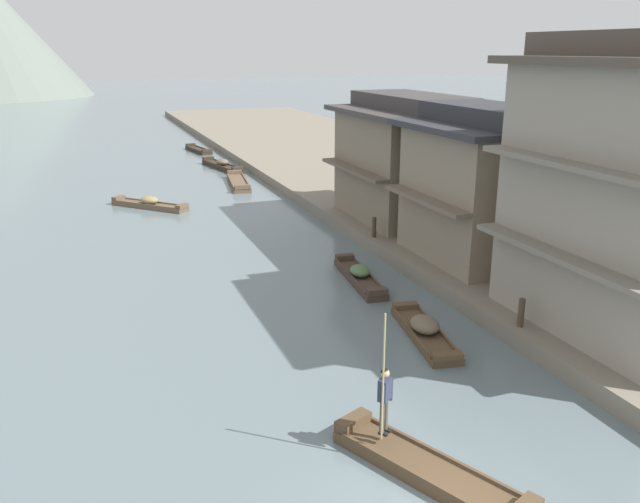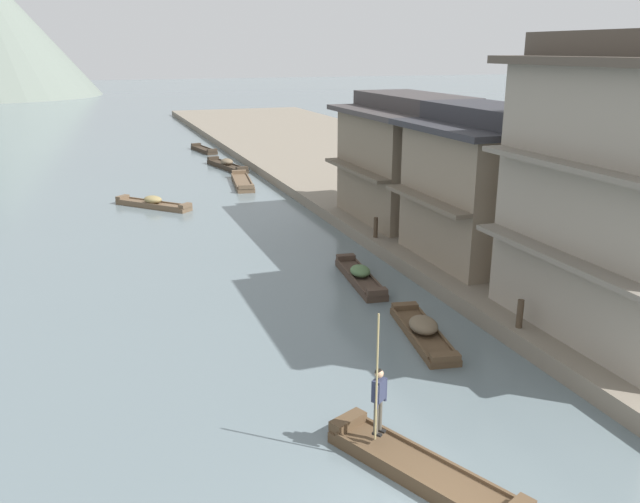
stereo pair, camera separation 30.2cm
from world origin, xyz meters
TOP-DOWN VIEW (x-y plane):
  - riverbank_right at (15.22, 30.00)m, footprint 18.00×110.00m
  - boat_foreground_poled at (0.62, 1.56)m, footprint 2.90×4.75m
  - boatman_person at (0.08, 2.71)m, footprint 0.44×0.46m
  - boat_moored_nearest at (4.20, 13.39)m, footprint 1.34×4.63m
  - boat_moored_second at (4.59, 40.46)m, footprint 2.12×5.87m
  - boat_moored_third at (4.26, 33.87)m, footprint 1.87×5.75m
  - boat_moored_far at (4.44, 49.67)m, footprint 1.69×4.60m
  - boat_midriver_drifting at (-2.15, 29.15)m, footprint 4.07×4.27m
  - boat_midriver_upstream at (4.04, 7.90)m, footprint 1.69×4.41m
  - house_waterfront_nearest at (9.36, 5.37)m, footprint 5.68×7.99m
  - house_waterfront_second at (9.63, 13.07)m, footprint 6.20×6.60m
  - house_waterfront_tall at (9.77, 20.15)m, footprint 6.48×7.54m
  - mooring_post_dock_near at (6.57, 6.45)m, footprint 0.20×0.20m
  - mooring_post_dock_mid at (6.57, 17.18)m, footprint 0.20×0.20m

SIDE VIEW (x-z plane):
  - boat_moored_far at x=4.44m, z-range -0.08..0.42m
  - boat_foreground_poled at x=0.62m, z-range -0.09..0.43m
  - boat_moored_third at x=4.26m, z-range -0.10..0.44m
  - boat_moored_nearest at x=4.20m, z-range -0.11..0.57m
  - boat_midriver_drifting at x=-2.15m, z-range -0.12..0.58m
  - boat_midriver_upstream at x=4.04m, z-range -0.11..0.58m
  - boat_moored_second at x=4.59m, z-range -0.13..0.64m
  - riverbank_right at x=15.22m, z-range 0.00..0.59m
  - mooring_post_dock_near at x=6.57m, z-range 0.59..1.50m
  - mooring_post_dock_mid at x=6.57m, z-range 0.59..1.52m
  - boatman_person at x=0.08m, z-range 0.01..3.05m
  - house_waterfront_tall at x=9.77m, z-range 0.52..6.66m
  - house_waterfront_second at x=9.63m, z-range 0.53..6.67m
  - house_waterfront_nearest at x=9.36m, z-range 0.52..9.26m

